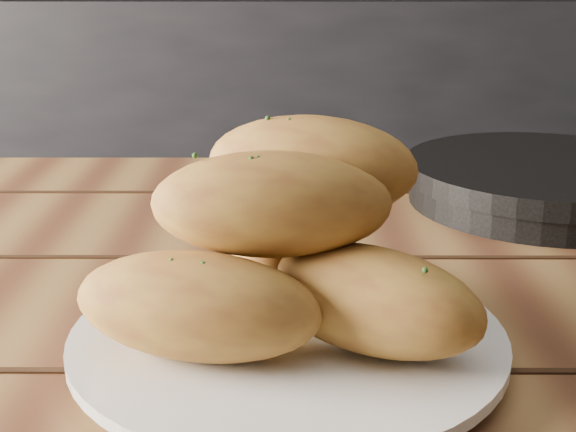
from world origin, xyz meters
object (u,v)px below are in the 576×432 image
object	(u,v)px
plate	(288,342)
bread_rolls	(285,246)
table	(465,411)
skillet	(547,181)

from	to	relation	value
plate	bread_rolls	size ratio (longest dim) A/B	1.06
table	plate	world-z (taller)	plate
skillet	bread_rolls	bearing A→B (deg)	-129.09
bread_rolls	plate	bearing A→B (deg)	-62.93
table	bread_rolls	distance (m)	0.23
plate	bread_rolls	world-z (taller)	bread_rolls
plate	skillet	size ratio (longest dim) A/B	0.66
bread_rolls	skillet	world-z (taller)	bread_rolls
plate	table	bearing A→B (deg)	28.98
plate	skillet	xyz separation A→B (m)	(0.27, 0.34, 0.01)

